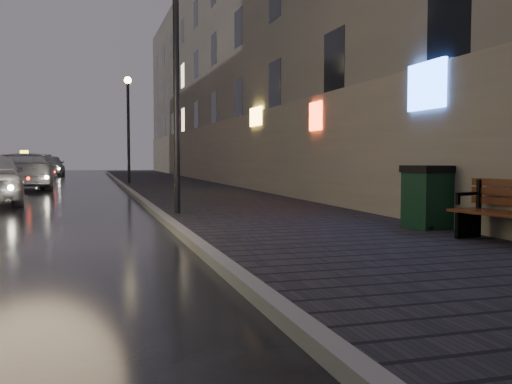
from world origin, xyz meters
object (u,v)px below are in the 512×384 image
Objects in this scene: lamp_far at (128,116)px; trash_bin at (428,196)px; car_far at (50,165)px; lamp_near at (176,67)px; taxi_mid at (25,171)px.

lamp_far is 20.65m from trash_bin.
lamp_far is at bearing 107.82° from car_far.
car_far is at bearing 96.10° from trash_bin.
lamp_near is 1.09× the size of car_far.
lamp_near is 0.95× the size of taxi_mid.
lamp_far reaches higher than taxi_mid.
lamp_far is 1.09× the size of car_far.
taxi_mid is 1.15× the size of car_far.
car_far is (-8.69, 37.06, 0.10)m from trash_bin.
trash_bin is 38.07m from car_far.
lamp_far is 5.60m from taxi_mid.
lamp_near reaches higher than trash_bin.
trash_bin is (3.95, -20.08, -2.76)m from lamp_far.
car_far is at bearing -97.60° from taxi_mid.
trash_bin is at bearing -45.94° from lamp_near.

